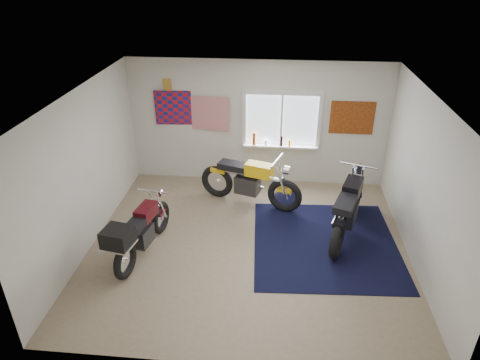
# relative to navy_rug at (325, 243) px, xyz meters

# --- Properties ---
(ground) EXTENTS (5.50, 5.50, 0.00)m
(ground) POSITION_rel_navy_rug_xyz_m (-1.35, -0.19, -0.01)
(ground) COLOR #9E896B
(ground) RESTS_ON ground
(room_shell) EXTENTS (5.50, 5.50, 5.50)m
(room_shell) POSITION_rel_navy_rug_xyz_m (-1.35, -0.19, 1.63)
(room_shell) COLOR white
(room_shell) RESTS_ON ground
(navy_rug) EXTENTS (2.63, 2.73, 0.01)m
(navy_rug) POSITION_rel_navy_rug_xyz_m (0.00, 0.00, 0.00)
(navy_rug) COLOR black
(navy_rug) RESTS_ON ground
(window_assembly) EXTENTS (1.66, 0.17, 1.26)m
(window_assembly) POSITION_rel_navy_rug_xyz_m (-0.85, 2.28, 1.36)
(window_assembly) COLOR white
(window_assembly) RESTS_ON room_shell
(oil_bottles) EXTENTS (0.82, 0.07, 0.28)m
(oil_bottles) POSITION_rel_navy_rug_xyz_m (-1.13, 2.21, 1.01)
(oil_bottles) COLOR #984416
(oil_bottles) RESTS_ON window_assembly
(flag_display) EXTENTS (1.60, 0.10, 1.17)m
(flag_display) POSITION_rel_navy_rug_xyz_m (-3.25, 2.29, 2.14)
(flag_display) COLOR red
(flag_display) RESTS_ON room_shell
(triumph_poster) EXTENTS (0.90, 0.03, 0.70)m
(triumph_poster) POSITION_rel_navy_rug_xyz_m (0.60, 2.29, 1.54)
(triumph_poster) COLOR #A54C14
(triumph_poster) RESTS_ON room_shell
(yellow_triumph) EXTENTS (2.12, 0.89, 1.10)m
(yellow_triumph) POSITION_rel_navy_rug_xyz_m (-1.44, 1.26, 0.48)
(yellow_triumph) COLOR black
(yellow_triumph) RESTS_ON ground
(black_chrome_bike) EXTENTS (0.95, 2.15, 1.15)m
(black_chrome_bike) POSITION_rel_navy_rug_xyz_m (0.39, 0.37, 0.50)
(black_chrome_bike) COLOR black
(black_chrome_bike) RESTS_ON navy_rug
(maroon_tourer) EXTENTS (0.74, 1.90, 0.96)m
(maroon_tourer) POSITION_rel_navy_rug_xyz_m (-3.13, -0.68, 0.49)
(maroon_tourer) COLOR black
(maroon_tourer) RESTS_ON ground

